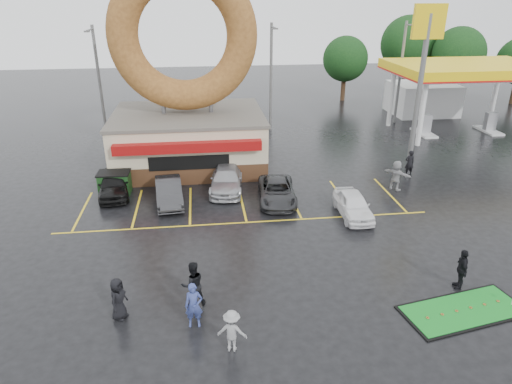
{
  "coord_description": "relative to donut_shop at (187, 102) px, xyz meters",
  "views": [
    {
      "loc": [
        -2.2,
        -18.08,
        11.24
      ],
      "look_at": [
        0.37,
        2.37,
        2.2
      ],
      "focal_mm": 32.0,
      "sensor_mm": 36.0,
      "label": 1
    }
  ],
  "objects": [
    {
      "name": "ground",
      "position": [
        3.0,
        -12.97,
        -4.46
      ],
      "size": [
        120.0,
        120.0,
        0.0
      ],
      "primitive_type": "plane",
      "color": "black",
      "rests_on": "ground"
    },
    {
      "name": "donut_shop",
      "position": [
        0.0,
        0.0,
        0.0
      ],
      "size": [
        10.2,
        8.7,
        13.5
      ],
      "color": "#472B19",
      "rests_on": "ground"
    },
    {
      "name": "gas_station",
      "position": [
        23.0,
        7.97,
        -0.77
      ],
      "size": [
        12.3,
        13.65,
        5.9
      ],
      "color": "silver",
      "rests_on": "ground"
    },
    {
      "name": "shell_sign",
      "position": [
        16.0,
        -0.97,
        2.91
      ],
      "size": [
        2.2,
        0.36,
        10.6
      ],
      "color": "slate",
      "rests_on": "ground"
    },
    {
      "name": "streetlight_left",
      "position": [
        -7.0,
        6.95,
        0.32
      ],
      "size": [
        0.4,
        2.21,
        9.0
      ],
      "color": "slate",
      "rests_on": "ground"
    },
    {
      "name": "streetlight_mid",
      "position": [
        7.0,
        7.95,
        0.32
      ],
      "size": [
        0.4,
        2.21,
        9.0
      ],
      "color": "slate",
      "rests_on": "ground"
    },
    {
      "name": "streetlight_right",
      "position": [
        19.0,
        8.95,
        0.32
      ],
      "size": [
        0.4,
        2.21,
        9.0
      ],
      "color": "slate",
      "rests_on": "ground"
    },
    {
      "name": "tree_far_a",
      "position": [
        29.0,
        17.03,
        0.72
      ],
      "size": [
        5.6,
        5.6,
        8.0
      ],
      "color": "#332114",
      "rests_on": "ground"
    },
    {
      "name": "tree_far_c",
      "position": [
        25.0,
        21.03,
        1.37
      ],
      "size": [
        6.3,
        6.3,
        9.0
      ],
      "color": "#332114",
      "rests_on": "ground"
    },
    {
      "name": "tree_far_d",
      "position": [
        17.0,
        19.03,
        0.07
      ],
      "size": [
        4.9,
        4.9,
        7.0
      ],
      "color": "#332114",
      "rests_on": "ground"
    },
    {
      "name": "car_black",
      "position": [
        -4.51,
        -4.97,
        -3.74
      ],
      "size": [
        2.2,
        4.43,
        1.45
      ],
      "primitive_type": "imported",
      "rotation": [
        0.0,
        0.0,
        0.12
      ],
      "color": "black",
      "rests_on": "ground"
    },
    {
      "name": "car_dgrey",
      "position": [
        -1.19,
        -6.49,
        -3.78
      ],
      "size": [
        1.85,
        4.28,
        1.37
      ],
      "primitive_type": "imported",
      "rotation": [
        0.0,
        0.0,
        0.1
      ],
      "color": "#2D2C2F",
      "rests_on": "ground"
    },
    {
      "name": "car_silver",
      "position": [
        2.24,
        -4.97,
        -3.78
      ],
      "size": [
        2.43,
        4.89,
        1.37
      ],
      "primitive_type": "imported",
      "rotation": [
        0.0,
        0.0,
        -0.11
      ],
      "color": "#A4A4A9",
      "rests_on": "ground"
    },
    {
      "name": "car_grey",
      "position": [
        5.05,
        -7.08,
        -3.84
      ],
      "size": [
        2.47,
        4.64,
        1.24
      ],
      "primitive_type": "imported",
      "rotation": [
        0.0,
        0.0,
        -0.09
      ],
      "color": "#2E2E31",
      "rests_on": "ground"
    },
    {
      "name": "car_white",
      "position": [
        8.85,
        -9.47,
        -3.81
      ],
      "size": [
        1.63,
        3.87,
        1.31
      ],
      "primitive_type": "imported",
      "rotation": [
        0.0,
        0.0,
        -0.02
      ],
      "color": "white",
      "rests_on": "ground"
    },
    {
      "name": "person_blue",
      "position": [
        0.25,
        -17.47,
        -3.58
      ],
      "size": [
        0.66,
        0.44,
        1.78
      ],
      "primitive_type": "imported",
      "rotation": [
        0.0,
        0.0,
        -0.03
      ],
      "color": "navy",
      "rests_on": "ground"
    },
    {
      "name": "person_blackjkt",
      "position": [
        0.22,
        -16.25,
        -3.51
      ],
      "size": [
        1.08,
        0.93,
        1.9
      ],
      "primitive_type": "imported",
      "rotation": [
        0.0,
        0.0,
        3.4
      ],
      "color": "black",
      "rests_on": "ground"
    },
    {
      "name": "person_hoodie",
      "position": [
        1.51,
        -18.88,
        -3.67
      ],
      "size": [
        1.15,
        0.85,
        1.58
      ],
      "primitive_type": "imported",
      "rotation": [
        0.0,
        0.0,
        2.86
      ],
      "color": "gray",
      "rests_on": "ground"
    },
    {
      "name": "person_bystander",
      "position": [
        -2.53,
        -16.68,
        -3.61
      ],
      "size": [
        0.83,
        0.98,
        1.7
      ],
      "primitive_type": "imported",
      "rotation": [
        0.0,
        0.0,
        1.16
      ],
      "color": "black",
      "rests_on": "ground"
    },
    {
      "name": "person_cameraman",
      "position": [
        11.11,
        -16.44,
        -3.58
      ],
      "size": [
        0.7,
        1.11,
        1.77
      ],
      "primitive_type": "imported",
      "rotation": [
        0.0,
        0.0,
        -1.85
      ],
      "color": "black",
      "rests_on": "ground"
    },
    {
      "name": "person_walker_near",
      "position": [
        12.59,
        -6.31,
        -3.52
      ],
      "size": [
        1.55,
        1.7,
        1.89
      ],
      "primitive_type": "imported",
      "rotation": [
        0.0,
        0.0,
        2.27
      ],
      "color": "#9B9B9D",
      "rests_on": "ground"
    },
    {
      "name": "person_walker_far",
      "position": [
        14.44,
        -4.15,
        -3.59
      ],
      "size": [
        0.66,
        0.45,
        1.75
      ],
      "primitive_type": "imported",
      "rotation": [
        0.0,
        0.0,
        3.18
      ],
      "color": "black",
      "rests_on": "ground"
    },
    {
      "name": "dumpster",
      "position": [
        -4.5,
        -4.76,
        -3.81
      ],
      "size": [
        1.83,
        1.25,
        1.3
      ],
      "primitive_type": "cube",
      "rotation": [
        0.0,
        0.0,
        -0.03
      ],
      "color": "#184019",
      "rests_on": "ground"
    },
    {
      "name": "putting_green",
      "position": [
        10.49,
        -17.95,
        -4.43
      ],
      "size": [
        5.11,
        2.93,
        0.6
      ],
      "color": "black",
      "rests_on": "ground"
    }
  ]
}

